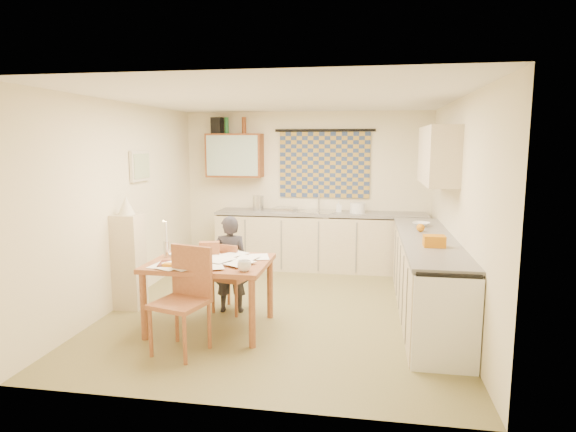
% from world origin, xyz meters
% --- Properties ---
extents(floor, '(4.00, 4.50, 0.02)m').
position_xyz_m(floor, '(0.00, 0.00, -0.01)').
color(floor, olive).
rests_on(floor, ground).
extents(ceiling, '(4.00, 4.50, 0.02)m').
position_xyz_m(ceiling, '(0.00, 0.00, 2.51)').
color(ceiling, white).
rests_on(ceiling, floor).
extents(wall_back, '(4.00, 0.02, 2.50)m').
position_xyz_m(wall_back, '(0.00, 2.26, 1.25)').
color(wall_back, '#F0E4BD').
rests_on(wall_back, floor).
extents(wall_front, '(4.00, 0.02, 2.50)m').
position_xyz_m(wall_front, '(0.00, -2.26, 1.25)').
color(wall_front, '#F0E4BD').
rests_on(wall_front, floor).
extents(wall_left, '(0.02, 4.50, 2.50)m').
position_xyz_m(wall_left, '(-2.01, 0.00, 1.25)').
color(wall_left, '#F0E4BD').
rests_on(wall_left, floor).
extents(wall_right, '(0.02, 4.50, 2.50)m').
position_xyz_m(wall_right, '(2.01, 0.00, 1.25)').
color(wall_right, '#F0E4BD').
rests_on(wall_right, floor).
extents(window_blind, '(1.45, 0.03, 1.05)m').
position_xyz_m(window_blind, '(0.30, 2.22, 1.65)').
color(window_blind, navy).
rests_on(window_blind, wall_back).
extents(curtain_rod, '(1.60, 0.04, 0.04)m').
position_xyz_m(curtain_rod, '(0.30, 2.20, 2.20)').
color(curtain_rod, black).
rests_on(curtain_rod, wall_back).
extents(wall_cabinet, '(0.90, 0.34, 0.70)m').
position_xyz_m(wall_cabinet, '(-1.15, 2.08, 1.80)').
color(wall_cabinet, '#652F11').
rests_on(wall_cabinet, wall_back).
extents(wall_cabinet_glass, '(0.84, 0.02, 0.64)m').
position_xyz_m(wall_cabinet_glass, '(-1.15, 1.91, 1.80)').
color(wall_cabinet_glass, '#99B2A5').
rests_on(wall_cabinet_glass, wall_back).
extents(upper_cabinet_right, '(0.34, 1.30, 0.70)m').
position_xyz_m(upper_cabinet_right, '(1.83, 0.55, 1.85)').
color(upper_cabinet_right, '#C3B08A').
rests_on(upper_cabinet_right, wall_right).
extents(framed_print, '(0.04, 0.50, 0.40)m').
position_xyz_m(framed_print, '(-1.97, 0.40, 1.70)').
color(framed_print, beige).
rests_on(framed_print, wall_left).
extents(print_canvas, '(0.01, 0.42, 0.32)m').
position_xyz_m(print_canvas, '(-1.95, 0.40, 1.70)').
color(print_canvas, silver).
rests_on(print_canvas, wall_left).
extents(counter_back, '(3.30, 0.62, 0.92)m').
position_xyz_m(counter_back, '(0.27, 1.95, 0.45)').
color(counter_back, '#C3B08A').
rests_on(counter_back, floor).
extents(counter_right, '(0.62, 2.95, 0.92)m').
position_xyz_m(counter_right, '(1.70, 0.09, 0.45)').
color(counter_right, '#C3B08A').
rests_on(counter_right, floor).
extents(stove, '(0.58, 0.58, 0.89)m').
position_xyz_m(stove, '(1.70, -1.15, 0.45)').
color(stove, white).
rests_on(stove, floor).
extents(sink, '(0.66, 0.60, 0.10)m').
position_xyz_m(sink, '(0.23, 1.95, 0.88)').
color(sink, silver).
rests_on(sink, counter_back).
extents(tap, '(0.04, 0.04, 0.28)m').
position_xyz_m(tap, '(0.22, 2.13, 1.06)').
color(tap, silver).
rests_on(tap, counter_back).
extents(dish_rack, '(0.38, 0.34, 0.06)m').
position_xyz_m(dish_rack, '(-0.30, 1.95, 0.95)').
color(dish_rack, silver).
rests_on(dish_rack, counter_back).
extents(kettle, '(0.23, 0.23, 0.24)m').
position_xyz_m(kettle, '(-0.74, 1.95, 1.04)').
color(kettle, silver).
rests_on(kettle, counter_back).
extents(mixing_bowl, '(0.28, 0.28, 0.16)m').
position_xyz_m(mixing_bowl, '(0.85, 1.95, 1.00)').
color(mixing_bowl, white).
rests_on(mixing_bowl, counter_back).
extents(soap_bottle, '(0.11, 0.11, 0.18)m').
position_xyz_m(soap_bottle, '(0.55, 2.00, 1.01)').
color(soap_bottle, white).
rests_on(soap_bottle, counter_back).
extents(bowl, '(0.35, 0.35, 0.05)m').
position_xyz_m(bowl, '(1.70, 0.85, 0.95)').
color(bowl, white).
rests_on(bowl, counter_right).
extents(orange_bag, '(0.22, 0.16, 0.12)m').
position_xyz_m(orange_bag, '(1.70, -0.42, 0.98)').
color(orange_bag, '#C6730B').
rests_on(orange_bag, counter_right).
extents(fruit_orange, '(0.10, 0.10, 0.10)m').
position_xyz_m(fruit_orange, '(1.65, 0.45, 0.97)').
color(fruit_orange, '#C6730B').
rests_on(fruit_orange, counter_right).
extents(speaker, '(0.17, 0.21, 0.26)m').
position_xyz_m(speaker, '(-1.43, 2.08, 2.28)').
color(speaker, black).
rests_on(speaker, wall_cabinet).
extents(bottle_green, '(0.08, 0.08, 0.26)m').
position_xyz_m(bottle_green, '(-1.28, 2.08, 2.28)').
color(bottle_green, '#195926').
rests_on(bottle_green, wall_cabinet).
extents(bottle_brown, '(0.08, 0.08, 0.26)m').
position_xyz_m(bottle_brown, '(-0.99, 2.08, 2.28)').
color(bottle_brown, '#652F11').
rests_on(bottle_brown, wall_cabinet).
extents(dining_table, '(1.27, 0.97, 0.75)m').
position_xyz_m(dining_table, '(-0.65, -0.74, 0.38)').
color(dining_table, brown).
rests_on(dining_table, floor).
extents(chair_far, '(0.48, 0.48, 0.85)m').
position_xyz_m(chair_far, '(-0.58, -0.19, 0.26)').
color(chair_far, brown).
rests_on(chair_far, floor).
extents(chair_near, '(0.56, 0.56, 1.01)m').
position_xyz_m(chair_near, '(-0.74, -1.37, 0.31)').
color(chair_near, brown).
rests_on(chair_near, floor).
extents(person, '(0.50, 0.40, 1.16)m').
position_xyz_m(person, '(-0.59, -0.20, 0.58)').
color(person, black).
rests_on(person, floor).
extents(shelf_stand, '(0.32, 0.30, 1.15)m').
position_xyz_m(shelf_stand, '(-1.84, -0.26, 0.58)').
color(shelf_stand, '#C3B08A').
rests_on(shelf_stand, floor).
extents(lampshade, '(0.20, 0.20, 0.22)m').
position_xyz_m(lampshade, '(-1.84, -0.26, 1.26)').
color(lampshade, beige).
rests_on(lampshade, shelf_stand).
extents(letter_rack, '(0.24, 0.15, 0.16)m').
position_xyz_m(letter_rack, '(-0.73, -0.51, 0.83)').
color(letter_rack, brown).
rests_on(letter_rack, dining_table).
extents(mug, '(0.14, 0.14, 0.11)m').
position_xyz_m(mug, '(-0.18, -1.08, 0.80)').
color(mug, white).
rests_on(mug, dining_table).
extents(magazine, '(0.29, 0.33, 0.02)m').
position_xyz_m(magazine, '(-1.12, -0.99, 0.76)').
color(magazine, maroon).
rests_on(magazine, dining_table).
extents(book, '(0.24, 0.29, 0.02)m').
position_xyz_m(book, '(-1.07, -0.86, 0.76)').
color(book, '#C6730B').
rests_on(book, dining_table).
extents(orange_box, '(0.12, 0.08, 0.04)m').
position_xyz_m(orange_box, '(-0.97, -1.06, 0.77)').
color(orange_box, '#C6730B').
rests_on(orange_box, dining_table).
extents(eyeglasses, '(0.14, 0.07, 0.02)m').
position_xyz_m(eyeglasses, '(-0.52, -1.04, 0.76)').
color(eyeglasses, black).
rests_on(eyeglasses, dining_table).
extents(candle_holder, '(0.08, 0.08, 0.18)m').
position_xyz_m(candle_holder, '(-1.18, -0.67, 0.84)').
color(candle_holder, silver).
rests_on(candle_holder, dining_table).
extents(candle, '(0.03, 0.03, 0.22)m').
position_xyz_m(candle, '(-1.17, -0.67, 1.04)').
color(candle, white).
rests_on(candle, dining_table).
extents(candle_flame, '(0.02, 0.02, 0.02)m').
position_xyz_m(candle_flame, '(-1.18, -0.71, 1.16)').
color(candle_flame, '#FFCC66').
rests_on(candle_flame, dining_table).
extents(papers, '(1.18, 0.97, 0.03)m').
position_xyz_m(papers, '(-0.70, -0.78, 0.77)').
color(papers, white).
rests_on(papers, dining_table).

